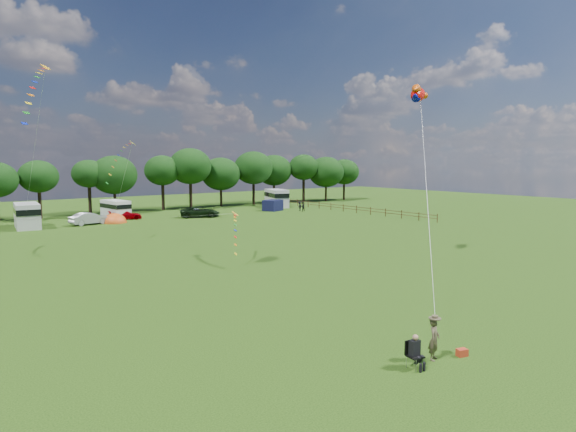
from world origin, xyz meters
TOP-DOWN VIEW (x-y plane):
  - ground_plane at (0.00, 0.00)m, footprint 180.00×180.00m
  - tree_line at (5.30, 54.99)m, footprint 102.98×10.98m
  - fence at (32.00, 34.50)m, footprint 0.12×33.12m
  - car_b at (-5.29, 43.44)m, footprint 4.71×2.56m
  - car_c at (0.18, 46.19)m, footprint 4.54×2.62m
  - car_d at (9.76, 42.42)m, footprint 6.32×4.72m
  - campervan_b at (-12.13, 44.79)m, footprint 3.07×6.29m
  - campervan_c at (-0.49, 48.16)m, footprint 2.96×5.54m
  - campervan_d at (27.84, 48.77)m, footprint 4.46×6.83m
  - tent_orange at (-2.12, 43.50)m, footprint 3.18×3.49m
  - tent_greyblue at (9.78, 43.98)m, footprint 3.03×3.32m
  - awning_navy at (23.51, 43.75)m, footprint 3.47×3.16m
  - kite_flyer at (-5.27, -9.04)m, footprint 0.74×0.62m
  - camp_chair at (-6.56, -9.07)m, footprint 0.62×0.62m
  - kite_bag at (-4.02, -9.53)m, footprint 0.50×0.40m
  - fish_kite at (10.62, 4.83)m, footprint 3.26×2.36m
  - streamer_kite_a at (-13.30, 26.63)m, footprint 3.45×5.68m
  - streamer_kite_b at (-7.37, 22.85)m, footprint 4.19×4.72m
  - streamer_kite_c at (-1.59, 13.07)m, footprint 3.16×5.03m
  - walker_a at (26.86, 40.08)m, footprint 0.81×0.54m
  - walker_b at (26.94, 40.98)m, footprint 1.08×0.77m

SIDE VIEW (x-z plane):
  - ground_plane at x=0.00m, z-range 0.00..0.00m
  - tent_orange at x=-2.12m, z-range -1.23..1.27m
  - tent_greyblue at x=9.78m, z-range -1.11..1.15m
  - kite_bag at x=-4.02m, z-range 0.00..0.31m
  - car_c at x=0.18m, z-range 0.00..1.28m
  - fence at x=32.00m, z-range 0.10..1.30m
  - walker_b at x=26.94m, z-range 0.00..1.52m
  - car_d at x=9.76m, z-range 0.00..1.57m
  - car_b at x=-5.29m, z-range 0.00..1.57m
  - walker_a at x=26.86m, z-range 0.00..1.58m
  - camp_chair at x=-6.56m, z-range 0.13..1.51m
  - kite_flyer at x=-5.27m, z-range 0.00..1.72m
  - awning_navy at x=23.51m, z-range 0.00..1.78m
  - campervan_c at x=-0.49m, z-range 0.10..2.68m
  - campervan_b at x=-12.13m, z-range 0.11..3.11m
  - campervan_d at x=27.84m, z-range 0.12..3.21m
  - streamer_kite_c at x=-1.59m, z-range 1.47..4.29m
  - tree_line at x=5.30m, z-range 1.21..11.48m
  - streamer_kite_b at x=-7.37m, z-range 6.79..10.60m
  - fish_kite at x=10.62m, z-range 12.55..14.30m
  - streamer_kite_a at x=-13.30m, z-range 11.87..17.67m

